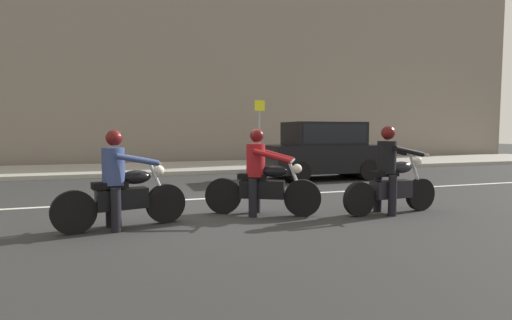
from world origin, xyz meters
The scene contains 10 objects.
ground_plane centered at (0.00, 0.00, 0.00)m, with size 80.00×80.00×0.00m, color #2A2A2A.
sidewalk_slab centered at (0.00, 8.00, 0.07)m, with size 40.00×4.40×0.14m, color #99968E.
building_facade centered at (0.00, 11.40, 5.99)m, with size 40.00×1.40×11.99m, color slate.
lane_marking_stripe centered at (0.50, 0.90, 0.00)m, with size 18.00×0.14×0.01m, color silver.
motorcycle_with_rider_denim_blue centered at (-1.67, -1.38, 0.63)m, with size 2.03×0.79×1.55m.
motorcycle_with_rider_crimson centered at (0.75, -1.12, 0.64)m, with size 1.94×1.11×1.57m.
motorcycle_with_rider_black_leather centered at (3.07, -1.72, 0.66)m, with size 2.04×0.70×1.62m.
parked_hatchback_black centered at (4.35, 3.45, 0.93)m, with size 3.71×1.76×1.80m.
street_sign_post centered at (3.76, 8.07, 1.76)m, with size 0.44×0.08×2.69m.
pedestrian_bystander centered at (5.45, 8.01, 1.16)m, with size 0.34×0.34×1.73m.
Camera 1 is at (-1.57, -7.96, 1.54)m, focal length 28.12 mm.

